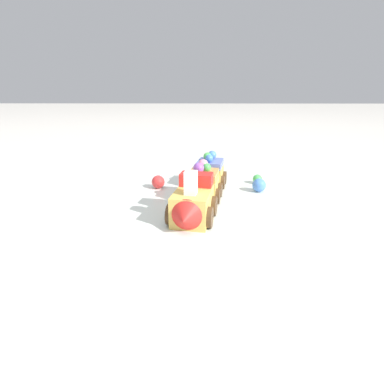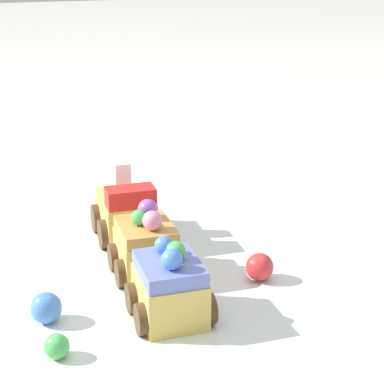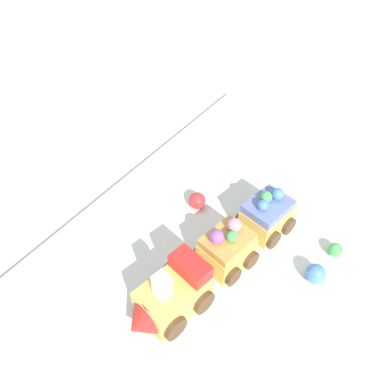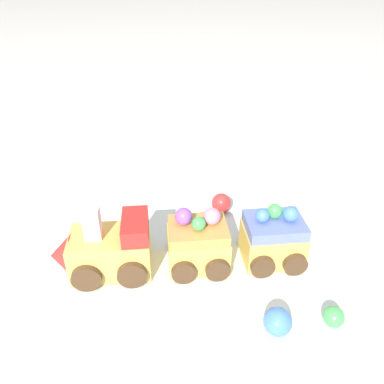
% 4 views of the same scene
% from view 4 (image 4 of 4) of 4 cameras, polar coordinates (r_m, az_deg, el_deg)
% --- Properties ---
extents(ground_plane, '(10.00, 10.00, 0.00)m').
position_cam_4_polar(ground_plane, '(0.49, -2.39, -8.43)').
color(ground_plane, beige).
extents(display_board, '(0.83, 0.38, 0.01)m').
position_cam_4_polar(display_board, '(0.49, -2.41, -7.89)').
color(display_board, silver).
rests_on(display_board, ground_plane).
extents(cake_train_locomotive, '(0.12, 0.08, 0.08)m').
position_cam_4_polar(cake_train_locomotive, '(0.44, -13.21, -8.65)').
color(cake_train_locomotive, '#E0BC56').
rests_on(cake_train_locomotive, display_board).
extents(cake_car_caramel, '(0.08, 0.08, 0.07)m').
position_cam_4_polar(cake_car_caramel, '(0.43, 0.89, -7.87)').
color(cake_car_caramel, '#E0BC56').
rests_on(cake_car_caramel, display_board).
extents(cake_car_blueberry, '(0.08, 0.08, 0.07)m').
position_cam_4_polar(cake_car_blueberry, '(0.45, 12.22, -6.99)').
color(cake_car_blueberry, '#E0BC56').
rests_on(cake_car_blueberry, display_board).
extents(gumball_red, '(0.03, 0.03, 0.03)m').
position_cam_4_polar(gumball_red, '(0.53, 4.48, -1.68)').
color(gumball_red, red).
rests_on(gumball_red, display_board).
extents(gumball_blue, '(0.03, 0.03, 0.03)m').
position_cam_4_polar(gumball_blue, '(0.38, 12.92, -18.68)').
color(gumball_blue, '#4C84E0').
rests_on(gumball_blue, display_board).
extents(gumball_green, '(0.02, 0.02, 0.02)m').
position_cam_4_polar(gumball_green, '(0.41, 20.78, -17.33)').
color(gumball_green, '#4CBC56').
rests_on(gumball_green, display_board).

